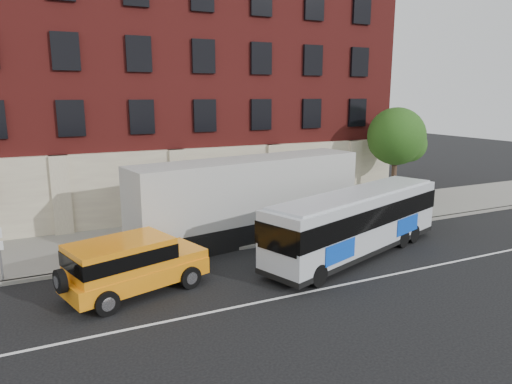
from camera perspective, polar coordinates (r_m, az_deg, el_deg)
name	(u,v)px	position (r m, az deg, el deg)	size (l,w,h in m)	color
ground	(274,306)	(16.30, 2.27, -13.89)	(120.00, 120.00, 0.00)	black
sidewalk	(194,234)	(24.08, -7.69, -5.16)	(60.00, 6.00, 0.15)	gray
kerb	(214,252)	(21.37, -5.22, -7.32)	(60.00, 0.25, 0.15)	gray
lane_line	(268,300)	(16.70, 1.46, -13.21)	(60.00, 0.12, 0.01)	silver
building	(152,87)	(30.69, -12.71, 12.52)	(30.00, 12.10, 15.00)	maroon
street_tree	(397,139)	(30.45, 16.97, 6.31)	(3.60, 3.60, 6.20)	#37251B
city_bus	(357,220)	(21.14, 12.32, -3.45)	(10.72, 5.67, 2.90)	silver
yellow_suv	(129,263)	(17.41, -15.35, -8.41)	(5.52, 3.48, 2.05)	orange
shipping_container	(250,200)	(22.91, -0.73, -0.94)	(12.41, 4.55, 4.06)	black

